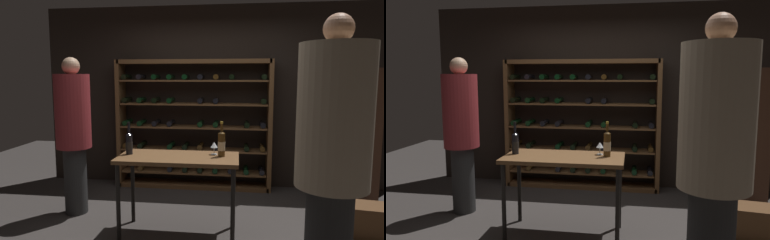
# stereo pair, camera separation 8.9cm
# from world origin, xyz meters

# --- Properties ---
(ground_plane) EXTENTS (9.61, 9.61, 0.00)m
(ground_plane) POSITION_xyz_m (0.00, 0.00, 0.00)
(ground_plane) COLOR #383330
(back_wall) EXTENTS (5.15, 0.10, 2.70)m
(back_wall) POSITION_xyz_m (0.00, 1.80, 1.35)
(back_wall) COLOR black
(back_wall) RESTS_ON ground
(wine_rack) EXTENTS (2.27, 0.32, 1.90)m
(wine_rack) POSITION_xyz_m (-0.29, 1.59, 0.95)
(wine_rack) COLOR brown
(wine_rack) RESTS_ON ground
(tasting_table) EXTENTS (1.24, 0.59, 0.84)m
(tasting_table) POSITION_xyz_m (-0.23, -0.00, 0.75)
(tasting_table) COLOR brown
(tasting_table) RESTS_ON ground
(person_guest_khaki) EXTENTS (0.41, 0.41, 1.88)m
(person_guest_khaki) POSITION_xyz_m (-1.57, 0.42, 1.04)
(person_guest_khaki) COLOR #2C2C2C
(person_guest_khaki) RESTS_ON ground
(person_guest_blue_shirt) EXTENTS (0.49, 0.49, 2.07)m
(person_guest_blue_shirt) POSITION_xyz_m (1.01, -1.03, 1.15)
(person_guest_blue_shirt) COLOR #272727
(person_guest_blue_shirt) RESTS_ON ground
(wine_crate) EXTENTS (0.53, 0.41, 0.32)m
(wine_crate) POSITION_xyz_m (1.72, 0.25, 0.16)
(wine_crate) COLOR brown
(wine_crate) RESTS_ON ground
(display_cabinet) EXTENTS (0.44, 0.36, 1.77)m
(display_cabinet) POSITION_xyz_m (1.97, 1.32, 0.88)
(display_cabinet) COLOR #4C2D1E
(display_cabinet) RESTS_ON ground
(wine_bottle_red_label) EXTENTS (0.08, 0.08, 0.36)m
(wine_bottle_red_label) POSITION_xyz_m (0.21, 0.05, 0.97)
(wine_bottle_red_label) COLOR #4C3314
(wine_bottle_red_label) RESTS_ON tasting_table
(wine_bottle_amber_reserve) EXTENTS (0.07, 0.07, 0.34)m
(wine_bottle_amber_reserve) POSITION_xyz_m (-0.76, 0.02, 0.96)
(wine_bottle_amber_reserve) COLOR black
(wine_bottle_amber_reserve) RESTS_ON tasting_table
(wine_glass_stemmed_left) EXTENTS (0.08, 0.08, 0.13)m
(wine_glass_stemmed_left) POSITION_xyz_m (0.13, 0.12, 0.94)
(wine_glass_stemmed_left) COLOR silver
(wine_glass_stemmed_left) RESTS_ON tasting_table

